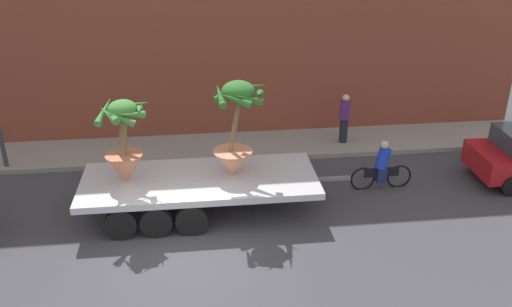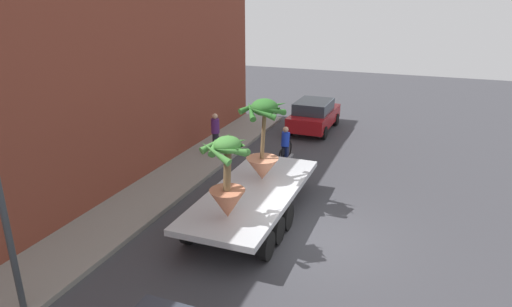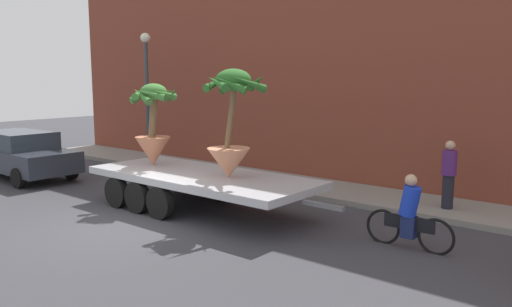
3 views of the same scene
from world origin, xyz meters
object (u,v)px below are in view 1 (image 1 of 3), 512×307
Objects in this scene: cyclist at (382,168)px; pedestrian_near_gate at (344,118)px; flatbed_trailer at (191,185)px; potted_palm_middle at (236,133)px; potted_palm_rear at (124,146)px.

cyclist is 3.11m from pedestrian_near_gate.
pedestrian_near_gate is at bearing 95.73° from cyclist.
cyclist reaches higher than flatbed_trailer.
potted_palm_rear is at bearing -179.25° from potted_palm_middle.
potted_palm_middle reaches higher than potted_palm_rear.
potted_palm_middle reaches higher than pedestrian_near_gate.
pedestrian_near_gate reaches higher than cyclist.
pedestrian_near_gate is (5.19, 3.70, 0.27)m from flatbed_trailer.
cyclist is (4.27, 0.58, -1.53)m from potted_palm_middle.
potted_palm_middle is at bearing -137.33° from pedestrian_near_gate.
potted_palm_middle reaches higher than cyclist.
potted_palm_rear reaches higher than pedestrian_near_gate.
potted_palm_middle reaches higher than flatbed_trailer.
potted_palm_rear is (-1.62, 0.01, 1.23)m from flatbed_trailer.
potted_palm_middle is 1.42× the size of cyclist.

